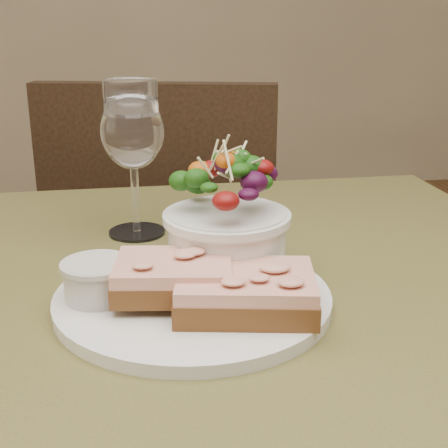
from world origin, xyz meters
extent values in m
cube|color=#4D4721|center=(0.00, 0.00, 0.73)|extent=(0.80, 0.80, 0.04)
cylinder|color=black|center=(0.34, 0.34, 0.35)|extent=(0.05, 0.05, 0.71)
cube|color=black|center=(0.01, 0.69, 0.45)|extent=(0.50, 0.50, 0.04)
cube|color=black|center=(-0.03, 0.51, 0.68)|extent=(0.42, 0.13, 0.45)
cube|color=black|center=(0.01, 0.69, 0.23)|extent=(0.43, 0.43, 0.45)
cylinder|color=white|center=(-0.03, -0.03, 0.76)|extent=(0.26, 0.26, 0.01)
cube|color=#442912|center=(0.02, -0.07, 0.77)|extent=(0.14, 0.11, 0.02)
cube|color=#FCF3BF|center=(0.02, -0.07, 0.79)|extent=(0.13, 0.11, 0.01)
cube|color=#442912|center=(-0.05, -0.04, 0.78)|extent=(0.12, 0.09, 0.02)
cube|color=#FCF3BF|center=(-0.05, -0.04, 0.79)|extent=(0.11, 0.09, 0.01)
cylinder|color=beige|center=(-0.11, -0.03, 0.78)|extent=(0.06, 0.06, 0.04)
cylinder|color=brown|center=(-0.11, -0.03, 0.80)|extent=(0.05, 0.05, 0.01)
cylinder|color=white|center=(0.01, 0.02, 0.79)|extent=(0.12, 0.12, 0.06)
ellipsoid|color=black|center=(0.01, 0.02, 0.85)|extent=(0.11, 0.11, 0.06)
ellipsoid|color=black|center=(-0.07, 0.05, 0.77)|extent=(0.04, 0.04, 0.01)
sphere|color=#941E08|center=(-0.09, 0.04, 0.77)|extent=(0.02, 0.02, 0.02)
cylinder|color=white|center=(-0.07, 0.18, 0.75)|extent=(0.07, 0.07, 0.00)
cylinder|color=white|center=(-0.07, 0.18, 0.80)|extent=(0.01, 0.01, 0.09)
ellipsoid|color=white|center=(-0.07, 0.18, 0.88)|extent=(0.08, 0.08, 0.09)
camera|label=1|loc=(-0.09, -0.56, 1.01)|focal=50.00mm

